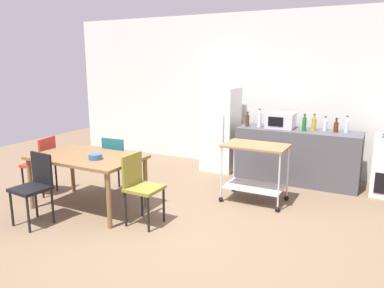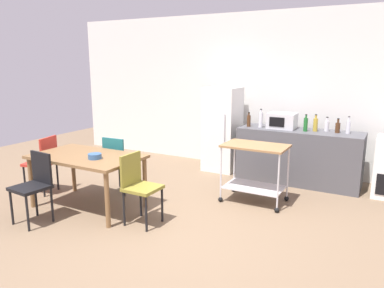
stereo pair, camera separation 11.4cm
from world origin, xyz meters
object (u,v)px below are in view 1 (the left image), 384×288
at_px(chair_olive, 140,184).
at_px(bottle_hot_sauce, 347,126).
at_px(refrigerator, 221,129).
at_px(fruit_bowl, 95,157).
at_px(bottle_olive_oil, 325,125).
at_px(chair_teal, 118,161).
at_px(microwave, 281,120).
at_px(bottle_sparkling_water, 259,119).
at_px(chair_red, 42,161).
at_px(dining_table, 87,161).
at_px(chair_black, 35,184).
at_px(bottle_vinegar, 314,124).
at_px(bottle_sesame_oil, 336,127).
at_px(kitchen_cart, 255,163).
at_px(bottle_soy_sauce, 304,124).
at_px(bottle_wine, 247,120).

xyz_separation_m(chair_olive, bottle_hot_sauce, (2.09, 2.68, 0.49)).
distance_m(refrigerator, fruit_bowl, 2.79).
bearing_deg(fruit_bowl, bottle_olive_oil, 47.69).
xyz_separation_m(chair_teal, microwave, (2.00, 1.89, 0.51)).
bearing_deg(bottle_sparkling_water, chair_red, -138.51).
height_order(dining_table, chair_teal, chair_teal).
relative_size(chair_black, bottle_vinegar, 3.22).
xyz_separation_m(chair_teal, bottle_sesame_oil, (2.88, 1.91, 0.47)).
xyz_separation_m(dining_table, chair_black, (-0.23, -0.69, -0.15)).
distance_m(microwave, bottle_olive_oil, 0.72).
xyz_separation_m(chair_red, microwave, (3.02, 2.44, 0.51)).
bearing_deg(dining_table, bottle_olive_oil, 44.17).
relative_size(kitchen_cart, bottle_soy_sauce, 3.28).
bearing_deg(bottle_vinegar, refrigerator, 176.98).
xyz_separation_m(dining_table, bottle_vinegar, (2.54, 2.54, 0.34)).
bearing_deg(bottle_wine, bottle_sesame_oil, 5.01).
bearing_deg(bottle_olive_oil, chair_red, -145.99).
height_order(chair_teal, bottle_vinegar, bottle_vinegar).
bearing_deg(bottle_hot_sauce, chair_black, -134.89).
bearing_deg(kitchen_cart, dining_table, -146.16).
bearing_deg(fruit_bowl, bottle_vinegar, 48.69).
bearing_deg(bottle_sparkling_water, kitchen_cart, -74.43).
bearing_deg(bottle_soy_sauce, bottle_sparkling_water, 179.67).
distance_m(chair_black, chair_olive, 1.31).
distance_m(chair_black, bottle_sesame_oil, 4.53).
relative_size(chair_black, bottle_hot_sauce, 3.26).
bearing_deg(bottle_sparkling_water, bottle_wine, -174.19).
distance_m(kitchen_cart, bottle_sesame_oil, 1.61).
height_order(chair_teal, fruit_bowl, chair_teal).
bearing_deg(chair_red, bottle_sesame_oil, 109.81).
height_order(chair_red, bottle_olive_oil, bottle_olive_oil).
distance_m(chair_black, bottle_vinegar, 4.28).
distance_m(dining_table, fruit_bowl, 0.28).
bearing_deg(microwave, bottle_sesame_oil, 1.75).
relative_size(bottle_wine, bottle_olive_oil, 1.08).
bearing_deg(microwave, chair_olive, -111.77).
height_order(bottle_olive_oil, bottle_hot_sauce, bottle_hot_sauce).
distance_m(bottle_vinegar, bottle_olive_oil, 0.19).
height_order(chair_olive, fruit_bowl, chair_olive).
distance_m(refrigerator, bottle_vinegar, 1.71).
bearing_deg(chair_black, bottle_wine, 67.25).
relative_size(chair_olive, bottle_sesame_oil, 3.85).
relative_size(refrigerator, bottle_sparkling_water, 4.88).
height_order(chair_red, refrigerator, refrigerator).
xyz_separation_m(dining_table, bottle_olive_oil, (2.71, 2.63, 0.32)).
bearing_deg(bottle_soy_sauce, bottle_wine, -179.02).
bearing_deg(bottle_sesame_oil, chair_black, -133.63).
bearing_deg(bottle_soy_sauce, bottle_olive_oil, 28.24).
height_order(microwave, bottle_sesame_oil, microwave).
relative_size(chair_teal, bottle_hot_sauce, 3.26).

